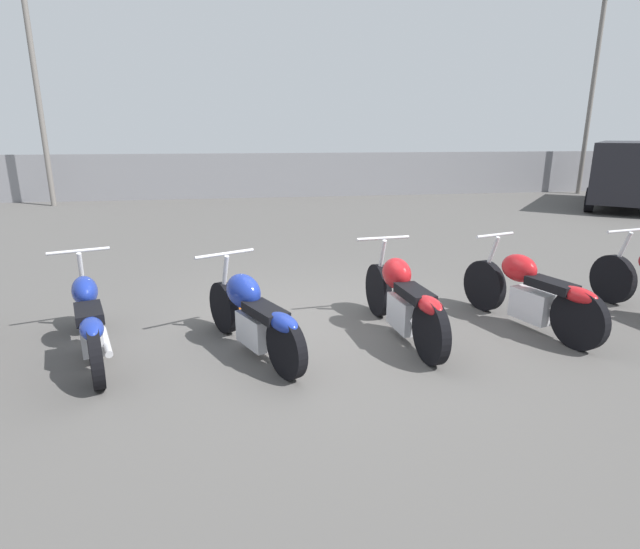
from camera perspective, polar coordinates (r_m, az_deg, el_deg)
name	(u,v)px	position (r m, az deg, el deg)	size (l,w,h in m)	color
ground_plane	(319,325)	(5.94, -0.14, -5.81)	(60.00, 60.00, 0.00)	#514F4C
fence_back	(263,176)	(17.85, -6.53, 11.17)	(40.00, 0.04, 1.53)	gray
light_pole_left	(30,44)	(17.90, -30.19, 21.85)	(0.70, 0.35, 7.98)	slate
light_pole_right	(594,76)	(21.37, 28.86, 19.24)	(0.70, 0.35, 6.95)	slate
motorcycle_slot_1	(89,319)	(5.51, -24.88, -4.64)	(0.90, 2.06, 0.97)	black
motorcycle_slot_2	(253,314)	(5.12, -7.68, -4.54)	(1.03, 1.79, 0.95)	black
motorcycle_slot_3	(403,299)	(5.54, 9.50, -2.82)	(0.65, 2.05, 1.01)	black
motorcycle_slot_4	(531,293)	(6.20, 22.95, -1.91)	(0.80, 1.94, 1.01)	black
parked_van	(633,171)	(18.13, 32.20, 10.00)	(4.73, 5.01, 1.94)	black
traffic_cone_near	(240,295)	(6.48, -9.09, -2.28)	(0.31, 0.31, 0.39)	orange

